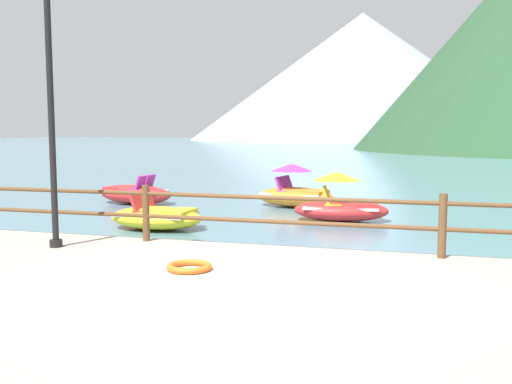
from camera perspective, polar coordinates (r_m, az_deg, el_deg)
The scene contains 10 objects.
ground_plane at distance 47.35m, azimuth 13.50°, elevation 3.26°, with size 200.00×200.00×0.00m, color slate.
promenade_dock at distance 5.85m, azimuth -6.09°, elevation -14.72°, with size 28.00×8.00×0.40m, color #A39989.
dock_railing at distance 9.14m, azimuth 2.72°, elevation -2.01°, with size 23.92×0.12×0.95m.
lamp_post at distance 9.76m, azimuth -19.56°, elevation 10.87°, with size 0.28×0.28×4.59m.
life_ring at distance 7.92m, azimuth -6.54°, elevation -7.27°, with size 0.61×0.61×0.09m, color orange.
pedal_boat_1 at distance 13.51m, azimuth -9.70°, elevation -2.44°, with size 2.23×1.37×0.86m.
pedal_boat_2 at distance 18.21m, azimuth -11.74°, elevation -0.16°, with size 2.58×1.50×0.90m.
pedal_boat_3 at distance 17.17m, azimuth 3.83°, elevation -0.03°, with size 2.58×1.72×1.27m.
pedal_boat_4 at distance 14.64m, azimuth 8.30°, elevation -1.25°, with size 2.47×1.49×1.23m.
distant_peak at distance 126.40m, azimuth 10.33°, elevation 11.03°, with size 72.06×72.06×26.30m, color #93A3B7.
Camera 1 is at (2.07, -7.25, 2.28)m, focal length 40.85 mm.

